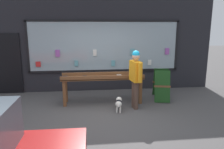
{
  "coord_description": "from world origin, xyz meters",
  "views": [
    {
      "loc": [
        -0.41,
        -5.53,
        2.32
      ],
      "look_at": [
        0.27,
        0.72,
        0.93
      ],
      "focal_mm": 35.0,
      "sensor_mm": 36.0,
      "label": 1
    }
  ],
  "objects_px": {
    "display_table_main": "(102,80)",
    "person_browsing": "(135,75)",
    "sandwich_board_sign": "(161,84)",
    "small_dog": "(119,103)"
  },
  "relations": [
    {
      "from": "person_browsing",
      "to": "small_dog",
      "type": "distance_m",
      "value": 0.91
    },
    {
      "from": "display_table_main",
      "to": "small_dog",
      "type": "distance_m",
      "value": 0.98
    },
    {
      "from": "person_browsing",
      "to": "sandwich_board_sign",
      "type": "height_order",
      "value": "person_browsing"
    },
    {
      "from": "person_browsing",
      "to": "display_table_main",
      "type": "bearing_deg",
      "value": 47.84
    },
    {
      "from": "display_table_main",
      "to": "person_browsing",
      "type": "xyz_separation_m",
      "value": [
        0.9,
        -0.57,
        0.25
      ]
    },
    {
      "from": "person_browsing",
      "to": "small_dog",
      "type": "height_order",
      "value": "person_browsing"
    },
    {
      "from": "person_browsing",
      "to": "small_dog",
      "type": "xyz_separation_m",
      "value": [
        -0.5,
        -0.19,
        -0.74
      ]
    },
    {
      "from": "display_table_main",
      "to": "person_browsing",
      "type": "relative_size",
      "value": 1.48
    },
    {
      "from": "display_table_main",
      "to": "sandwich_board_sign",
      "type": "relative_size",
      "value": 2.55
    },
    {
      "from": "person_browsing",
      "to": "sandwich_board_sign",
      "type": "relative_size",
      "value": 1.73
    }
  ]
}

